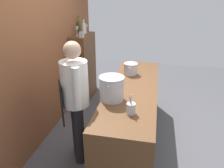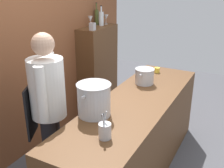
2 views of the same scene
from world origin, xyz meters
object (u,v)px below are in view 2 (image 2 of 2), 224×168
(stockpot_small, at_px, (145,76))
(wine_bottle_clear, at_px, (101,18))
(stockpot_large, at_px, (94,100))
(utensil_crock, at_px, (105,131))
(butter_jar, at_px, (157,70))
(wine_bottle_olive, at_px, (97,16))
(chef, at_px, (48,104))
(wine_glass_tall, at_px, (106,17))
(wine_glass_short, at_px, (90,19))
(spice_tin_silver, at_px, (93,27))

(stockpot_small, xyz_separation_m, wine_bottle_clear, (0.82, 1.07, 0.51))
(stockpot_large, distance_m, wine_bottle_clear, 2.07)
(stockpot_small, distance_m, utensil_crock, 1.29)
(butter_jar, bearing_deg, wine_bottle_olive, 70.56)
(stockpot_large, height_order, utensil_crock, stockpot_large)
(stockpot_small, distance_m, butter_jar, 0.47)
(wine_bottle_clear, relative_size, wine_bottle_olive, 0.90)
(chef, relative_size, stockpot_small, 5.60)
(utensil_crock, relative_size, butter_jar, 3.05)
(stockpot_small, bearing_deg, butter_jar, 0.25)
(chef, bearing_deg, wine_glass_tall, 165.71)
(wine_bottle_olive, distance_m, wine_glass_tall, 0.15)
(chef, distance_m, wine_glass_short, 1.91)
(wine_glass_tall, bearing_deg, stockpot_large, -153.86)
(spice_tin_silver, bearing_deg, stockpot_small, -112.98)
(wine_bottle_olive, bearing_deg, butter_jar, -109.44)
(chef, bearing_deg, wine_bottle_olive, 169.57)
(wine_glass_short, bearing_deg, chef, -161.24)
(wine_bottle_olive, xyz_separation_m, wine_glass_tall, (0.08, -0.12, -0.02))
(stockpot_large, height_order, wine_bottle_olive, wine_bottle_olive)
(butter_jar, distance_m, wine_glass_tall, 1.31)
(stockpot_large, height_order, wine_glass_short, wine_glass_short)
(utensil_crock, xyz_separation_m, spice_tin_silver, (1.69, 1.15, 0.48))
(stockpot_large, relative_size, wine_glass_tall, 2.46)
(stockpot_large, bearing_deg, utensil_crock, -136.92)
(stockpot_large, bearing_deg, wine_glass_short, 32.84)
(stockpot_small, xyz_separation_m, butter_jar, (0.46, 0.00, -0.06))
(chef, xyz_separation_m, utensil_crock, (-0.17, -0.73, 0.00))
(butter_jar, xyz_separation_m, wine_glass_tall, (0.50, 1.06, 0.57))
(chef, distance_m, utensil_crock, 0.75)
(wine_bottle_olive, height_order, spice_tin_silver, wine_bottle_olive)
(chef, distance_m, wine_bottle_clear, 2.06)
(wine_glass_tall, bearing_deg, stockpot_small, -132.10)
(wine_bottle_olive, bearing_deg, chef, -162.39)
(stockpot_small, relative_size, spice_tin_silver, 2.77)
(utensil_crock, height_order, wine_bottle_olive, wine_bottle_olive)
(stockpot_small, distance_m, wine_glass_short, 1.41)
(chef, distance_m, wine_bottle_olive, 2.15)
(spice_tin_silver, bearing_deg, wine_bottle_clear, 12.26)
(stockpot_small, relative_size, wine_glass_tall, 1.92)
(wine_glass_tall, bearing_deg, wine_glass_short, 166.27)
(utensil_crock, relative_size, wine_bottle_olive, 0.68)
(wine_bottle_olive, bearing_deg, stockpot_large, -149.91)
(chef, height_order, wine_glass_tall, chef)
(utensil_crock, bearing_deg, wine_glass_tall, 28.88)
(stockpot_small, bearing_deg, stockpot_large, 173.09)
(wine_glass_tall, distance_m, spice_tin_silver, 0.56)
(wine_bottle_clear, relative_size, spice_tin_silver, 2.86)
(wine_bottle_clear, xyz_separation_m, wine_glass_tall, (0.15, -0.00, -0.00))
(stockpot_small, bearing_deg, chef, 153.02)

